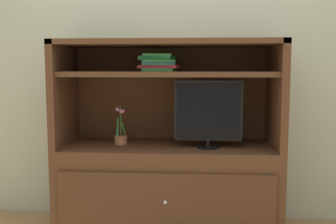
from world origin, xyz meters
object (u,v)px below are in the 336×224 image
object	(u,v)px
potted_plant	(121,136)
tv_monitor	(208,113)
media_console	(169,169)
magazine_stack	(159,63)

from	to	relation	value
potted_plant	tv_monitor	bearing A→B (deg)	-7.78
media_console	magazine_stack	distance (m)	0.78
tv_monitor	magazine_stack	xyz separation A→B (m)	(-0.36, 0.07, 0.35)
potted_plant	media_console	bearing A→B (deg)	-1.12
media_console	tv_monitor	bearing A→B (deg)	-15.76
tv_monitor	potted_plant	xyz separation A→B (m)	(-0.64, 0.09, -0.18)
media_console	tv_monitor	distance (m)	0.52
magazine_stack	media_console	bearing A→B (deg)	6.19
media_console	potted_plant	size ratio (longest dim) A/B	5.52
magazine_stack	potted_plant	bearing A→B (deg)	177.09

